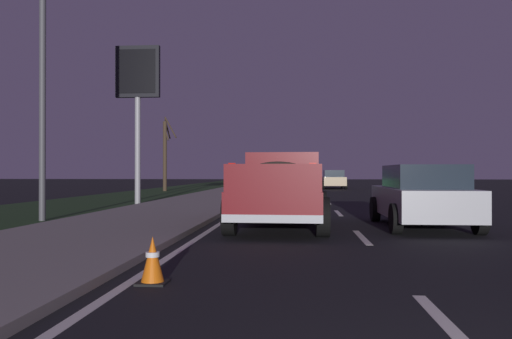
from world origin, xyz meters
The scene contains 13 objects.
ground centered at (27.00, 0.00, 0.00)m, with size 144.00×144.00×0.00m, color black.
sidewalk_shoulder centered at (27.00, 5.70, 0.06)m, with size 108.00×4.00×0.12m, color gray.
grass_verge centered at (27.00, 10.70, 0.00)m, with size 108.00×6.00×0.01m, color #1E3819.
lane_markings centered at (29.26, 2.51, 0.00)m, with size 108.00×3.54×0.01m.
pickup_truck centered at (10.23, 1.75, 0.98)m, with size 5.49×2.40×1.87m.
sedan_silver centered at (10.39, -1.71, 0.78)m, with size 4.41×2.03×1.54m.
sedan_tan centered at (40.55, -1.53, 0.78)m, with size 4.43×2.06×1.54m.
sedan_white centered at (39.05, 1.52, 0.78)m, with size 4.42×2.06×1.54m.
sedan_green centered at (31.40, 1.81, 0.78)m, with size 4.42×2.06×1.54m.
gas_price_sign centered at (18.82, 8.18, 5.08)m, with size 0.27×1.90×6.77m.
street_light_near centered at (11.27, 8.23, 5.24)m, with size 0.36×1.97×8.80m.
bare_tree_far centered at (34.07, 11.01, 2.73)m, with size 1.68×0.92×5.43m.
traffic_cone_near centered at (3.57, 3.10, 0.28)m, with size 0.36×0.36×0.58m.
Camera 1 is at (-2.58, 1.32, 1.36)m, focal length 36.07 mm.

